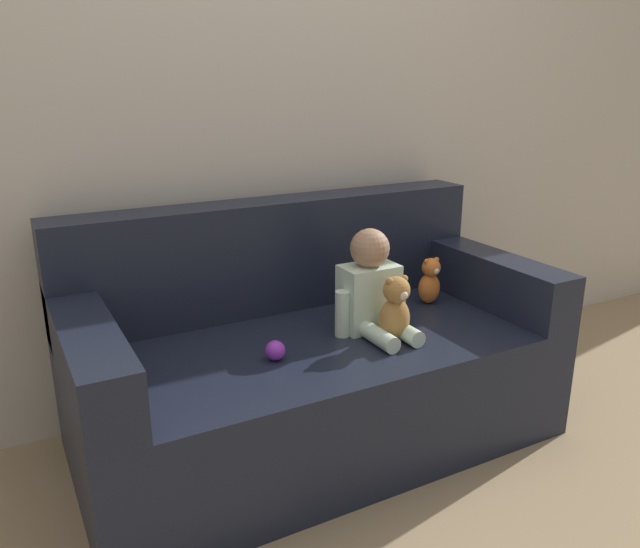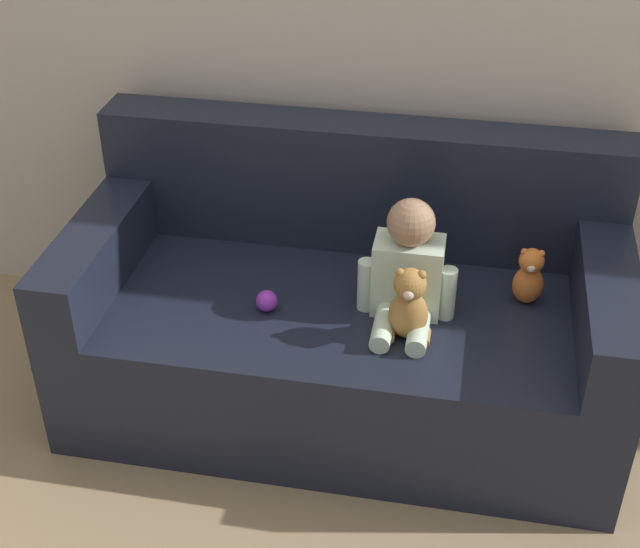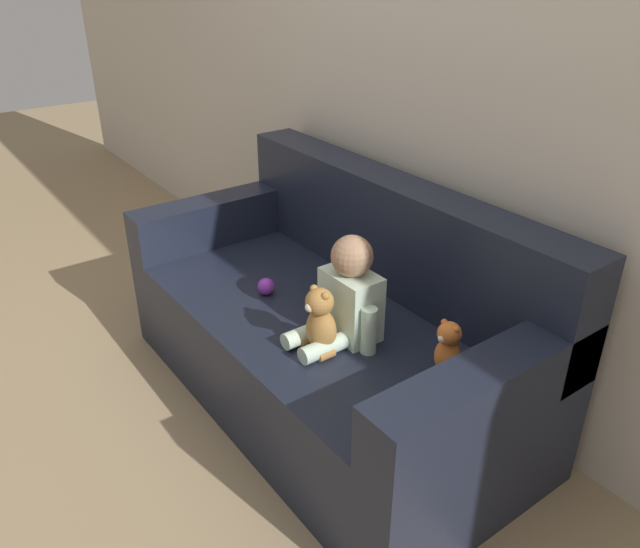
# 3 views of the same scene
# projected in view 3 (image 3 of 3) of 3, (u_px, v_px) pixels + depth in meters

# --- Properties ---
(ground_plane) EXTENTS (12.00, 12.00, 0.00)m
(ground_plane) POSITION_uv_depth(u_px,v_px,m) (323.00, 397.00, 2.53)
(ground_plane) COLOR #9E8460
(wall_back) EXTENTS (8.00, 0.05, 2.60)m
(wall_back) POSITION_uv_depth(u_px,v_px,m) (441.00, 50.00, 2.19)
(wall_back) COLOR beige
(wall_back) RESTS_ON ground_plane
(couch) EXTENTS (1.71, 0.85, 0.86)m
(couch) POSITION_uv_depth(u_px,v_px,m) (335.00, 330.00, 2.42)
(couch) COLOR black
(couch) RESTS_ON ground_plane
(person_baby) EXTENTS (0.29, 0.31, 0.37)m
(person_baby) POSITION_uv_depth(u_px,v_px,m) (347.00, 298.00, 2.10)
(person_baby) COLOR silver
(person_baby) RESTS_ON couch
(teddy_bear_brown) EXTENTS (0.14, 0.11, 0.24)m
(teddy_bear_brown) POSITION_uv_depth(u_px,v_px,m) (320.00, 322.00, 2.04)
(teddy_bear_brown) COLOR #AD7A3D
(teddy_bear_brown) RESTS_ON couch
(plush_toy_side) EXTENTS (0.09, 0.09, 0.19)m
(plush_toy_side) POSITION_uv_depth(u_px,v_px,m) (448.00, 349.00, 1.93)
(plush_toy_side) COLOR orange
(plush_toy_side) RESTS_ON couch
(toy_ball) EXTENTS (0.07, 0.07, 0.07)m
(toy_ball) POSITION_uv_depth(u_px,v_px,m) (266.00, 286.00, 2.41)
(toy_ball) COLOR purple
(toy_ball) RESTS_ON couch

